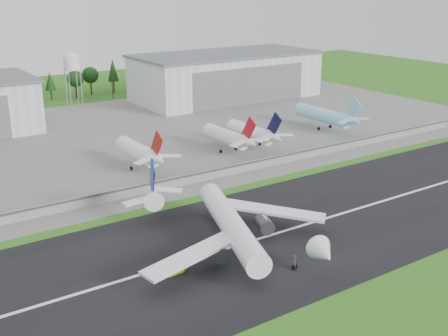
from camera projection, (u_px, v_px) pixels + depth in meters
ground at (343, 235)px, 144.81m from camera, size 600.00×600.00×0.00m
runway at (316, 221)px, 152.68m from camera, size 320.00×60.00×0.10m
runway_centerline at (316, 221)px, 152.66m from camera, size 220.00×1.00×0.02m
apron at (140, 135)px, 239.40m from camera, size 320.00×150.00×0.10m
blast_fence at (224, 171)px, 187.59m from camera, size 240.00×0.61×3.50m
hangar_east at (226, 76)px, 310.45m from camera, size 102.00×47.00×25.20m
water_tower at (71, 61)px, 280.27m from camera, size 8.40×8.40×29.40m
utility_poles at (75, 103)px, 302.48m from camera, size 230.00×3.00×12.00m
treeline at (66, 98)px, 314.31m from camera, size 320.00×16.00×22.00m
main_airliner at (232, 230)px, 135.97m from camera, size 54.15×57.61×18.17m
ground_vehicle at (175, 270)px, 125.17m from camera, size 5.63×2.99×1.51m
parked_jet_red_a at (142, 153)px, 192.73m from camera, size 7.36×31.29×16.74m
parked_jet_red_b at (230, 137)px, 212.33m from camera, size 7.36×31.29×16.56m
parked_jet_navy at (255, 133)px, 218.48m from camera, size 7.36×31.29×16.62m
parked_jet_skyblue at (327, 116)px, 245.29m from camera, size 7.36×37.29×16.83m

